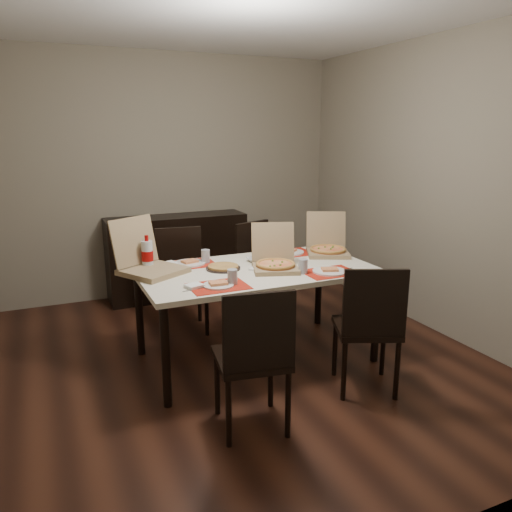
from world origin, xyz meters
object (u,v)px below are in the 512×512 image
object	(u,v)px
soda_bottle	(147,255)
chair_far_right	(260,265)
chair_far_left	(181,275)
pizza_box_center	(275,262)
dip_bowl	(255,260)
chair_near_right	(369,324)
chair_near_left	(254,354)
sideboard	(178,256)
dining_table	(256,277)

from	to	relation	value
soda_bottle	chair_far_right	bearing A→B (deg)	24.57
chair_far_left	pizza_box_center	bearing A→B (deg)	-62.35
chair_far_left	dip_bowl	size ratio (longest dim) A/B	6.88
chair_far_left	soda_bottle	xyz separation A→B (m)	(-0.41, -0.55, 0.35)
chair_near_right	chair_far_left	size ratio (longest dim) A/B	1.00
chair_near_left	soda_bottle	xyz separation A→B (m)	(-0.35, 1.25, 0.35)
soda_bottle	chair_far_left	bearing A→B (deg)	53.42
chair_near_right	dip_bowl	xyz separation A→B (m)	(-0.41, 1.01, 0.26)
chair_far_left	dip_bowl	xyz separation A→B (m)	(0.45, -0.67, 0.26)
chair_near_right	dip_bowl	size ratio (longest dim) A/B	6.88
chair_far_left	chair_far_right	size ratio (longest dim) A/B	1.00
pizza_box_center	sideboard	bearing A→B (deg)	98.60
dining_table	chair_far_left	size ratio (longest dim) A/B	1.94
chair_near_left	chair_far_right	size ratio (longest dim) A/B	1.00
chair_near_left	soda_bottle	size ratio (longest dim) A/B	3.47
chair_near_right	chair_far_right	distance (m)	1.68
dip_bowl	chair_far_left	bearing A→B (deg)	123.61
sideboard	dip_bowl	distance (m)	1.64
chair_far_left	chair_near_left	bearing A→B (deg)	-91.92
sideboard	chair_near_right	distance (m)	2.68
pizza_box_center	soda_bottle	distance (m)	0.98
chair_near_right	pizza_box_center	distance (m)	0.87
sideboard	chair_near_left	distance (m)	2.74
sideboard	chair_far_right	size ratio (longest dim) A/B	1.61
chair_near_left	chair_far_left	size ratio (longest dim) A/B	1.00
chair_near_right	chair_far_left	xyz separation A→B (m)	(-0.85, 1.68, 0.00)
chair_near_right	chair_far_left	bearing A→B (deg)	116.85
sideboard	chair_near_left	size ratio (longest dim) A/B	1.61
chair_near_right	dip_bowl	bearing A→B (deg)	111.85
chair_far_left	dip_bowl	world-z (taller)	chair_far_left
sideboard	pizza_box_center	xyz separation A→B (m)	(0.28, -1.86, 0.36)
sideboard	dining_table	bearing A→B (deg)	-85.03
chair_far_right	pizza_box_center	size ratio (longest dim) A/B	2.01
dip_bowl	soda_bottle	world-z (taller)	soda_bottle
sideboard	chair_far_right	bearing A→B (deg)	-57.64
sideboard	chair_far_left	distance (m)	0.95
chair_near_right	chair_far_right	xyz separation A→B (m)	(-0.06, 1.68, 0.00)
dining_table	chair_near_left	bearing A→B (deg)	-114.47
chair_near_left	chair_far_right	bearing A→B (deg)	64.66
chair_far_right	pizza_box_center	world-z (taller)	pizza_box_center
dip_bowl	dining_table	bearing A→B (deg)	-112.20
chair_near_left	soda_bottle	world-z (taller)	soda_bottle
chair_near_left	sideboard	bearing A→B (deg)	84.30
dip_bowl	soda_bottle	distance (m)	0.87
dining_table	chair_near_right	xyz separation A→B (m)	(0.48, -0.82, -0.17)
sideboard	chair_far_right	xyz separation A→B (m)	(0.58, -0.92, 0.06)
chair_near_right	chair_far_left	world-z (taller)	same
chair_far_left	pizza_box_center	distance (m)	1.10
sideboard	pizza_box_center	world-z (taller)	pizza_box_center
dining_table	dip_bowl	bearing A→B (deg)	67.80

